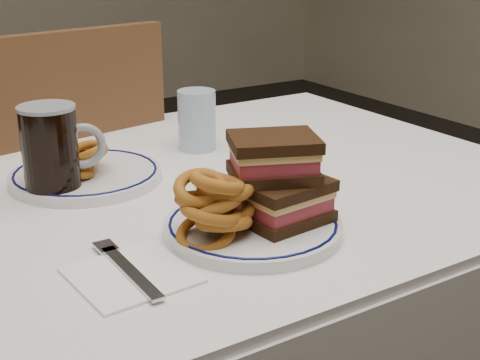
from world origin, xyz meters
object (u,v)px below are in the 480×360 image
reuben_sandwich (279,179)px  beer_mug (52,151)px  far_plate (86,175)px  main_plate (253,226)px  chair_far (52,224)px

reuben_sandwich → beer_mug: 0.36m
far_plate → beer_mug: bearing=-147.2°
far_plate → main_plate: bearing=-69.8°
reuben_sandwich → far_plate: reuben_sandwich is taller
beer_mug → far_plate: beer_mug is taller
reuben_sandwich → main_plate: bearing=158.8°
main_plate → beer_mug: beer_mug is taller
reuben_sandwich → beer_mug: size_ratio=0.98×
main_plate → far_plate: same height
chair_far → far_plate: chair_far is taller
main_plate → beer_mug: size_ratio=1.69×
chair_far → far_plate: size_ratio=3.89×
chair_far → far_plate: 0.45m
chair_far → beer_mug: bearing=-103.7°
main_plate → beer_mug: (-0.18, 0.28, 0.06)m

